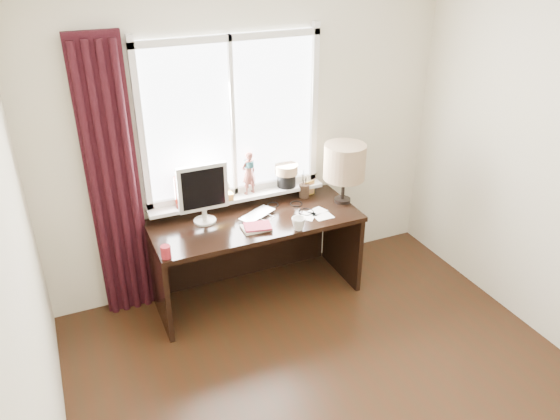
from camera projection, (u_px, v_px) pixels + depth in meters
name	position (u px, v px, depth m)	size (l,w,h in m)	color
wall_back	(249.00, 139.00, 4.51)	(3.50, 2.60, 0.00)	beige
wall_left	(27.00, 349.00, 2.26)	(4.00, 2.60, 0.00)	beige
laptop	(257.00, 215.00, 4.46)	(0.32, 0.21, 0.03)	silver
mug	(299.00, 223.00, 4.25)	(0.11, 0.10, 0.11)	white
red_cup	(166.00, 252.00, 3.89)	(0.07, 0.07, 0.10)	maroon
window	(234.00, 142.00, 4.42)	(1.52, 0.20, 1.40)	white
curtain	(114.00, 187.00, 4.11)	(0.38, 0.09, 2.25)	black
desk	(252.00, 239.00, 4.62)	(1.70, 0.70, 0.75)	black
monitor	(203.00, 190.00, 4.26)	(0.40, 0.18, 0.49)	beige
notebook_stack	(257.00, 227.00, 4.27)	(0.24, 0.19, 0.03)	beige
brush_holder	(304.00, 191.00, 4.76)	(0.09, 0.09, 0.25)	black
icon_frame	(310.00, 188.00, 4.79)	(0.10, 0.04, 0.13)	gold
table_lamp	(345.00, 163.00, 4.54)	(0.35, 0.35, 0.52)	black
loose_papers	(316.00, 215.00, 4.49)	(0.29, 0.24, 0.00)	white
desk_cables	(294.00, 207.00, 4.60)	(0.36, 0.39, 0.01)	black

